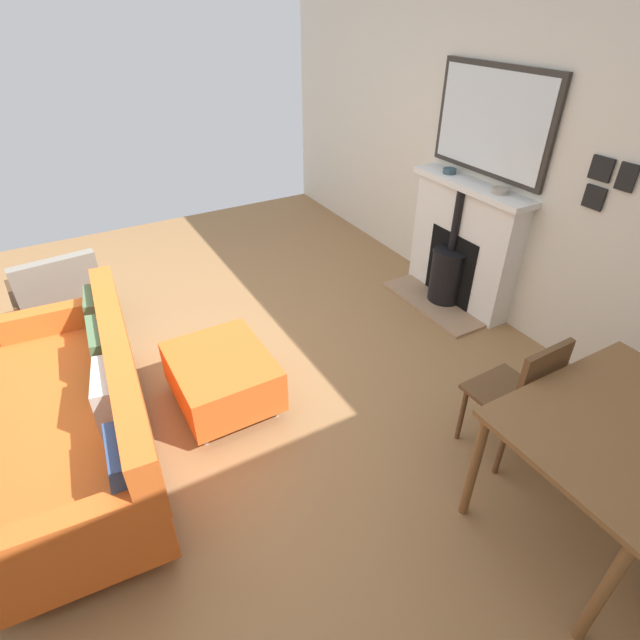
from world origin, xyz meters
TOP-DOWN VIEW (x-y plane):
  - ground_plane at (0.00, 0.00)m, footprint 5.46×6.31m
  - wall_left at (-2.73, 0.00)m, footprint 0.12×6.31m
  - fireplace at (-2.53, 0.07)m, footprint 0.56×1.18m
  - mirror_over_mantel at (-2.64, 0.07)m, footprint 0.04×1.15m
  - mantel_bowl_near at (-2.55, -0.21)m, footprint 0.12×0.12m
  - mantel_bowl_far at (-2.55, 0.36)m, footprint 0.13×0.13m
  - sofa at (0.68, 0.41)m, footprint 0.95×1.97m
  - ottoman at (-0.18, 0.36)m, footprint 0.63×0.75m
  - armchair_accent at (0.65, -1.06)m, footprint 0.73×0.64m
  - dining_table at (-1.53, 2.21)m, footprint 1.12×0.83m
  - dining_chair_near_fireplace at (-1.54, 1.65)m, footprint 0.41×0.41m
  - photo_gallery_row at (-2.65, 1.10)m, footprint 0.02×0.31m

SIDE VIEW (x-z plane):
  - ground_plane at x=0.00m, z-range -0.01..0.00m
  - ottoman at x=-0.18m, z-range 0.04..0.44m
  - sofa at x=0.68m, z-range -0.05..0.75m
  - armchair_accent at x=0.65m, z-range 0.05..0.82m
  - fireplace at x=-2.53m, z-range -0.06..1.05m
  - dining_chair_near_fireplace at x=-1.54m, z-range 0.08..0.95m
  - dining_table at x=-1.53m, z-range 0.29..1.05m
  - mantel_bowl_far at x=-2.55m, z-range 1.11..1.15m
  - mantel_bowl_near at x=-2.55m, z-range 1.11..1.16m
  - wall_left at x=-2.73m, z-range 0.00..2.79m
  - photo_gallery_row at x=-2.65m, z-range 1.23..1.57m
  - mirror_over_mantel at x=-2.64m, z-range 1.17..1.98m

